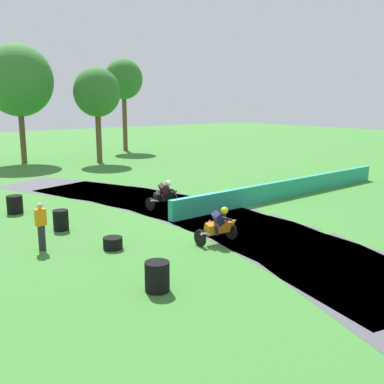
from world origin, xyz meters
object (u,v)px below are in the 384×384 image
at_px(track_marshal, 41,227).
at_px(tire_stack_mid_a, 113,243).
at_px(tire_stack_far, 15,204).
at_px(motorcycle_chase_black, 165,195).
at_px(tire_stack_mid_b, 61,220).
at_px(motorcycle_lead_orange, 220,225).
at_px(tire_stack_near, 157,276).

bearing_deg(track_marshal, tire_stack_mid_a, -34.63).
bearing_deg(tire_stack_far, motorcycle_chase_black, -29.36).
bearing_deg(track_marshal, tire_stack_mid_b, 53.24).
xyz_separation_m(motorcycle_chase_black, track_marshal, (-6.66, -2.43, 0.18)).
relative_size(motorcycle_lead_orange, tire_stack_far, 2.11).
bearing_deg(tire_stack_near, tire_stack_far, 92.32).
relative_size(motorcycle_chase_black, tire_stack_far, 2.11).
xyz_separation_m(tire_stack_mid_a, tire_stack_mid_b, (-0.53, 3.23, 0.20)).
bearing_deg(motorcycle_lead_orange, track_marshal, 149.61).
bearing_deg(tire_stack_mid_b, tire_stack_far, 98.94).
height_order(motorcycle_chase_black, tire_stack_mid_a, motorcycle_chase_black).
bearing_deg(motorcycle_lead_orange, tire_stack_near, -152.66).
bearing_deg(tire_stack_far, tire_stack_mid_b, -81.06).
relative_size(tire_stack_near, tire_stack_mid_a, 1.21).
distance_m(motorcycle_chase_black, tire_stack_far, 6.71).
height_order(motorcycle_lead_orange, tire_stack_mid_a, motorcycle_lead_orange).
bearing_deg(track_marshal, motorcycle_chase_black, 20.04).
relative_size(motorcycle_lead_orange, motorcycle_chase_black, 1.00).
height_order(motorcycle_chase_black, tire_stack_far, motorcycle_chase_black).
relative_size(motorcycle_lead_orange, tire_stack_mid_b, 2.11).
bearing_deg(tire_stack_far, motorcycle_lead_orange, -63.25).
bearing_deg(tire_stack_near, tire_stack_mid_a, 79.63).
distance_m(tire_stack_far, track_marshal, 5.79).
xyz_separation_m(motorcycle_lead_orange, tire_stack_mid_a, (-3.30, 1.73, -0.43)).
bearing_deg(motorcycle_lead_orange, motorcycle_chase_black, 75.55).
xyz_separation_m(motorcycle_lead_orange, track_marshal, (-5.24, 3.07, 0.18)).
relative_size(tire_stack_mid_b, tire_stack_far, 1.00).
distance_m(motorcycle_chase_black, tire_stack_near, 9.30).
bearing_deg(motorcycle_lead_orange, tire_stack_far, 116.75).
distance_m(tire_stack_near, track_marshal, 5.30).
bearing_deg(tire_stack_mid_a, motorcycle_lead_orange, -27.71).
height_order(tire_stack_near, track_marshal, track_marshal).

